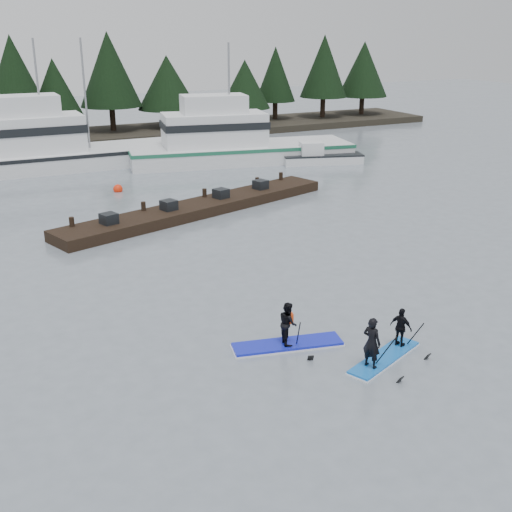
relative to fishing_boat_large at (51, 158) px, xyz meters
name	(u,v)px	position (x,y,z in m)	size (l,w,h in m)	color
ground	(342,348)	(3.50, -31.22, -0.73)	(160.00, 160.00, 0.00)	slate
far_shore	(72,138)	(3.50, 10.78, -0.43)	(70.00, 8.00, 0.60)	#2D281E
treeline	(72,141)	(3.50, 10.78, -0.73)	(60.00, 4.00, 8.00)	black
fishing_boat_large	(51,158)	(0.00, 0.00, 0.00)	(17.05, 4.87, 9.67)	white
fishing_boat_medium	(234,152)	(12.45, -3.43, -0.05)	(16.66, 7.56, 9.35)	white
skiff	(322,159)	(17.89, -6.83, -0.40)	(5.70, 1.71, 0.66)	white
floating_dock	(200,208)	(5.17, -15.04, -0.45)	(16.55, 2.21, 0.55)	black
buoy_b	(118,192)	(2.45, -8.53, -0.73)	(0.56, 0.56, 0.56)	#F52B0C
buoy_c	(334,161)	(19.23, -6.29, -0.73)	(0.58, 0.58, 0.58)	#F52B0C
paddleboard_solo	(288,332)	(2.06, -30.36, -0.24)	(3.52, 1.56, 1.90)	#141FC2
paddleboard_duo	(385,341)	(4.25, -32.36, -0.13)	(3.03, 1.80, 2.12)	blue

